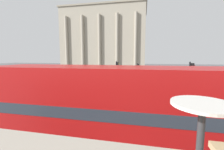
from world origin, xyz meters
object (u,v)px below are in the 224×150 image
at_px(cafe_dining_table, 202,122).
at_px(plaza_building_left, 106,40).
at_px(pedestrian_red, 115,81).
at_px(traffic_light_mid, 117,72).
at_px(pedestrian_olive, 169,80).
at_px(double_decker_bus, 111,107).
at_px(traffic_light_near, 190,81).
at_px(car_silver, 148,86).
at_px(traffic_light_far, 138,70).

relative_size(cafe_dining_table, plaza_building_left, 0.03).
relative_size(plaza_building_left, pedestrian_red, 16.41).
bearing_deg(pedestrian_red, cafe_dining_table, -164.02).
distance_m(traffic_light_mid, pedestrian_olive, 9.34).
bearing_deg(double_decker_bus, pedestrian_red, 104.31).
relative_size(double_decker_bus, cafe_dining_table, 14.79).
bearing_deg(pedestrian_olive, cafe_dining_table, 136.55).
distance_m(double_decker_bus, traffic_light_near, 7.66).
relative_size(cafe_dining_table, pedestrian_red, 0.43).
bearing_deg(plaza_building_left, car_silver, -67.21).
xyz_separation_m(plaza_building_left, traffic_light_far, (12.51, -27.06, -8.20)).
bearing_deg(double_decker_bus, traffic_light_mid, 102.84).
bearing_deg(pedestrian_red, pedestrian_olive, -69.52).
bearing_deg(plaza_building_left, traffic_light_far, -65.19).
xyz_separation_m(double_decker_bus, traffic_light_near, (4.81, 5.94, 0.41)).
bearing_deg(traffic_light_mid, pedestrian_red, 105.19).
xyz_separation_m(plaza_building_left, traffic_light_mid, (10.29, -35.21, -7.87)).
xyz_separation_m(plaza_building_left, car_silver, (14.05, -33.45, -9.73)).
height_order(cafe_dining_table, plaza_building_left, plaza_building_left).
relative_size(double_decker_bus, pedestrian_red, 6.29).
bearing_deg(traffic_light_far, traffic_light_near, -72.37).
bearing_deg(double_decker_bus, plaza_building_left, 108.49).
distance_m(pedestrian_red, pedestrian_olive, 8.33).
xyz_separation_m(double_decker_bus, pedestrian_olive, (5.19, 17.67, -1.26)).
distance_m(cafe_dining_table, pedestrian_olive, 22.67).
bearing_deg(pedestrian_red, traffic_light_far, -31.09).
bearing_deg(car_silver, double_decker_bus, 131.62).
height_order(pedestrian_red, pedestrian_olive, pedestrian_red).
relative_size(car_silver, pedestrian_red, 2.45).
relative_size(cafe_dining_table, traffic_light_far, 0.22).
distance_m(cafe_dining_table, plaza_building_left, 53.78).
relative_size(double_decker_bus, traffic_light_far, 3.19).
height_order(plaza_building_left, traffic_light_far, plaza_building_left).
relative_size(cafe_dining_table, car_silver, 0.17).
relative_size(plaza_building_left, traffic_light_mid, 7.16).
distance_m(cafe_dining_table, traffic_light_far, 24.52).
xyz_separation_m(cafe_dining_table, pedestrian_red, (-4.68, 19.71, -2.79)).
distance_m(traffic_light_near, pedestrian_olive, 11.85).
height_order(plaza_building_left, car_silver, plaza_building_left).
relative_size(plaza_building_left, car_silver, 6.71).
bearing_deg(double_decker_bus, cafe_dining_table, -63.10).
relative_size(traffic_light_mid, traffic_light_far, 1.16).
xyz_separation_m(double_decker_bus, traffic_light_far, (0.40, 19.83, -0.02)).
xyz_separation_m(cafe_dining_table, plaza_building_left, (-14.05, 51.49, 6.65)).
bearing_deg(traffic_light_mid, double_decker_bus, -81.18).
relative_size(car_silver, pedestrian_olive, 2.46).
relative_size(traffic_light_near, traffic_light_far, 1.21).
xyz_separation_m(traffic_light_near, pedestrian_red, (-7.56, 9.17, -1.66)).
bearing_deg(traffic_light_far, plaza_building_left, 114.81).
relative_size(plaza_building_left, traffic_light_near, 6.91).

